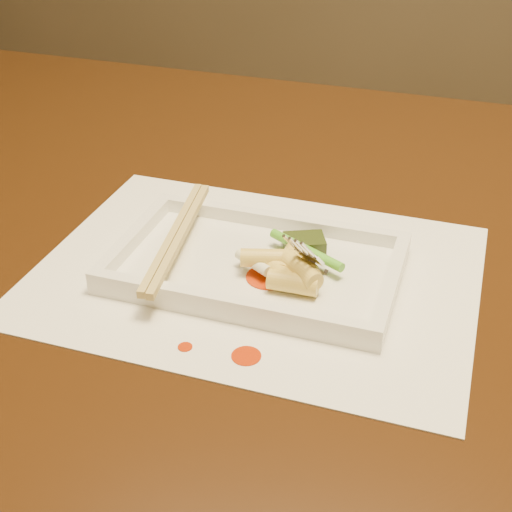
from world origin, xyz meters
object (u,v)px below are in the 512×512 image
(fork, at_px, (340,196))
(plate_base, at_px, (256,269))
(chopstick_a, at_px, (173,235))
(placemat, at_px, (256,273))
(table, at_px, (320,319))

(fork, bearing_deg, plate_base, -165.58)
(plate_base, relative_size, chopstick_a, 1.31)
(placemat, bearing_deg, chopstick_a, 180.00)
(table, xyz_separation_m, fork, (0.02, -0.06, 0.18))
(fork, bearing_deg, chopstick_a, -173.25)
(table, bearing_deg, chopstick_a, -147.78)
(table, distance_m, chopstick_a, 0.20)
(table, bearing_deg, placemat, -119.79)
(table, bearing_deg, fork, -69.33)
(table, height_order, plate_base, plate_base)
(chopstick_a, distance_m, fork, 0.16)
(placemat, relative_size, fork, 2.86)
(placemat, xyz_separation_m, chopstick_a, (-0.08, 0.00, 0.03))
(plate_base, distance_m, chopstick_a, 0.08)
(placemat, bearing_deg, plate_base, 116.57)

